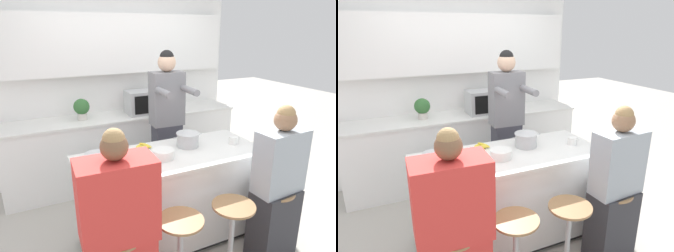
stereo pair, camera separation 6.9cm
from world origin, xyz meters
TOP-DOWN VIEW (x-y plane):
  - ground_plane at (0.00, 0.00)m, footprint 16.00×16.00m
  - wall_back at (0.00, 1.69)m, footprint 3.33×0.22m
  - back_counter at (0.00, 1.41)m, footprint 3.10×0.59m
  - kitchen_island at (0.00, 0.00)m, footprint 1.75×0.74m
  - bar_stool_center_right at (0.23, -0.65)m, footprint 0.38×0.38m
  - bar_stool_rightmost at (0.70, -0.61)m, footprint 0.38×0.38m
  - person_cooking at (0.29, 0.71)m, footprint 0.39×0.57m
  - person_wrapped_blanket at (-0.70, -0.63)m, footprint 0.51×0.30m
  - person_seated_near at (0.71, -0.63)m, footprint 0.45×0.29m
  - cooking_pot at (0.23, 0.11)m, footprint 0.31×0.23m
  - fruit_bowl at (-0.11, -0.06)m, footprint 0.19×0.19m
  - mixing_bowl_steel at (-0.65, 0.14)m, footprint 0.23×0.23m
  - coffee_cup_near at (0.67, -0.04)m, footprint 0.12×0.09m
  - banana_bunch at (-0.20, 0.23)m, footprint 0.18×0.13m
  - microwave at (0.28, 1.37)m, footprint 0.49×0.33m
  - potted_plant at (-0.55, 1.41)m, footprint 0.20×0.20m

SIDE VIEW (x-z plane):
  - ground_plane at x=0.00m, z-range 0.00..0.00m
  - bar_stool_center_right at x=0.23m, z-range 0.01..0.69m
  - bar_stool_rightmost at x=0.70m, z-range 0.01..0.69m
  - kitchen_island at x=0.00m, z-range 0.01..0.91m
  - back_counter at x=0.00m, z-range 0.00..0.93m
  - person_seated_near at x=0.71m, z-range -0.07..1.37m
  - person_wrapped_blanket at x=-0.70m, z-range -0.04..1.40m
  - person_cooking at x=0.29m, z-range 0.01..1.80m
  - banana_bunch at x=-0.20m, z-range 0.90..0.96m
  - mixing_bowl_steel at x=-0.65m, z-range 0.91..0.97m
  - coffee_cup_near at x=0.67m, z-range 0.91..0.98m
  - fruit_bowl at x=-0.11m, z-range 0.91..0.99m
  - cooking_pot at x=0.23m, z-range 0.91..1.04m
  - potted_plant at x=-0.55m, z-range 0.95..1.21m
  - microwave at x=0.28m, z-range 0.93..1.24m
  - wall_back at x=0.00m, z-range 0.19..2.89m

